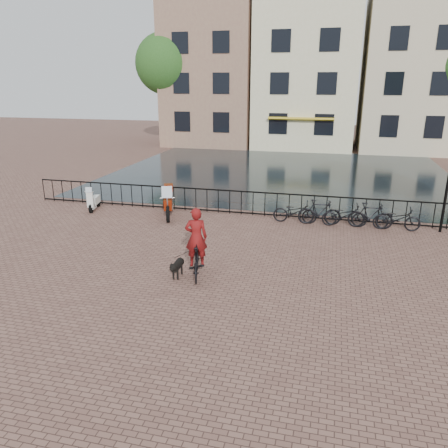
% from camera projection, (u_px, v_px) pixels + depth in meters
% --- Properties ---
extents(ground, '(100.00, 100.00, 0.00)m').
position_uv_depth(ground, '(195.00, 305.00, 10.99)').
color(ground, brown).
rests_on(ground, ground).
extents(canal_water, '(20.00, 20.00, 0.00)m').
position_uv_depth(canal_water, '(280.00, 172.00, 26.94)').
color(canal_water, black).
rests_on(canal_water, ground).
extents(railing, '(20.00, 0.05, 1.02)m').
position_uv_depth(railing, '(253.00, 204.00, 18.21)').
color(railing, black).
rests_on(railing, ground).
extents(canal_house_left, '(7.50, 9.00, 12.80)m').
position_uv_depth(canal_house_left, '(216.00, 69.00, 38.37)').
color(canal_house_left, '#865B4E').
rests_on(canal_house_left, ground).
extents(canal_house_mid, '(8.00, 9.50, 11.80)m').
position_uv_depth(canal_house_mid, '(307.00, 74.00, 36.69)').
color(canal_house_mid, beige).
rests_on(canal_house_mid, ground).
extents(canal_house_right, '(7.00, 9.00, 13.30)m').
position_uv_depth(canal_house_right, '(410.00, 64.00, 34.61)').
color(canal_house_right, '#C6B993').
rests_on(canal_house_right, ground).
extents(tree_far_left, '(5.04, 5.04, 9.27)m').
position_uv_depth(tree_far_left, '(166.00, 64.00, 36.31)').
color(tree_far_left, black).
rests_on(tree_far_left, ground).
extents(cyclist, '(0.94, 1.83, 2.40)m').
position_uv_depth(cyclist, '(196.00, 247.00, 12.35)').
color(cyclist, black).
rests_on(cyclist, ground).
extents(dog, '(0.30, 0.86, 0.57)m').
position_uv_depth(dog, '(177.00, 267.00, 12.51)').
color(dog, black).
rests_on(dog, ground).
extents(motorcycle, '(1.18, 2.19, 1.53)m').
position_uv_depth(motorcycle, '(168.00, 199.00, 17.98)').
color(motorcycle, maroon).
rests_on(motorcycle, ground).
extents(scooter, '(0.62, 1.31, 1.17)m').
position_uv_depth(scooter, '(94.00, 197.00, 18.95)').
color(scooter, white).
rests_on(scooter, ground).
extents(parked_bike_0, '(1.73, 0.65, 0.90)m').
position_uv_depth(parked_bike_0, '(295.00, 212.00, 17.26)').
color(parked_bike_0, black).
rests_on(parked_bike_0, ground).
extents(parked_bike_1, '(1.70, 0.64, 1.00)m').
position_uv_depth(parked_bike_1, '(320.00, 212.00, 17.03)').
color(parked_bike_1, black).
rests_on(parked_bike_1, ground).
extents(parked_bike_2, '(1.77, 0.76, 0.90)m').
position_uv_depth(parked_bike_2, '(345.00, 215.00, 16.82)').
color(parked_bike_2, black).
rests_on(parked_bike_2, ground).
extents(parked_bike_3, '(1.67, 0.49, 1.00)m').
position_uv_depth(parked_bike_3, '(370.00, 216.00, 16.59)').
color(parked_bike_3, black).
rests_on(parked_bike_3, ground).
extents(parked_bike_4, '(1.73, 0.65, 0.90)m').
position_uv_depth(parked_bike_4, '(397.00, 219.00, 16.39)').
color(parked_bike_4, black).
rests_on(parked_bike_4, ground).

